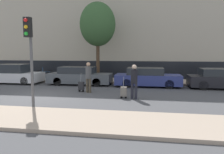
# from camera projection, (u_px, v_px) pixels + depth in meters

# --- Properties ---
(ground_plane) EXTENTS (80.00, 80.00, 0.00)m
(ground_plane) POSITION_uv_depth(u_px,v_px,m) (38.00, 97.00, 11.79)
(ground_plane) COLOR #4C4C4F
(sidewalk_far) EXTENTS (28.00, 3.00, 0.12)m
(sidewalk_far) POSITION_uv_depth(u_px,v_px,m) (78.00, 80.00, 18.64)
(sidewalk_far) COLOR tan
(sidewalk_far) RESTS_ON ground_plane
(building_facade) EXTENTS (28.00, 2.84, 12.65)m
(building_facade) POSITION_uv_depth(u_px,v_px,m) (89.00, 12.00, 21.46)
(building_facade) COLOR #B7AD99
(building_facade) RESTS_ON ground_plane
(parked_car_0) EXTENTS (3.99, 1.87, 1.49)m
(parked_car_0) POSITION_uv_depth(u_px,v_px,m) (15.00, 74.00, 16.96)
(parked_car_0) COLOR silver
(parked_car_0) RESTS_ON ground_plane
(parked_car_1) EXTENTS (4.68, 1.70, 1.33)m
(parked_car_1) POSITION_uv_depth(u_px,v_px,m) (79.00, 76.00, 16.23)
(parked_car_1) COLOR #4C5156
(parked_car_1) RESTS_ON ground_plane
(parked_car_2) EXTENTS (4.54, 1.81, 1.32)m
(parked_car_2) POSITION_uv_depth(u_px,v_px,m) (147.00, 78.00, 15.36)
(parked_car_2) COLOR navy
(parked_car_2) RESTS_ON ground_plane
(parked_car_3) EXTENTS (4.03, 1.88, 1.33)m
(parked_car_3) POSITION_uv_depth(u_px,v_px,m) (220.00, 79.00, 14.48)
(parked_car_3) COLOR black
(parked_car_3) RESTS_ON ground_plane
(pedestrian_left) EXTENTS (0.34, 0.34, 1.81)m
(pedestrian_left) POSITION_uv_depth(u_px,v_px,m) (88.00, 75.00, 12.93)
(pedestrian_left) COLOR #4C4233
(pedestrian_left) RESTS_ON ground_plane
(trolley_left) EXTENTS (0.34, 0.29, 1.14)m
(trolley_left) POSITION_uv_depth(u_px,v_px,m) (81.00, 86.00, 13.27)
(trolley_left) COLOR #262628
(trolley_left) RESTS_ON ground_plane
(pedestrian_right) EXTENTS (0.35, 0.34, 1.77)m
(pedestrian_right) POSITION_uv_depth(u_px,v_px,m) (134.00, 80.00, 11.10)
(pedestrian_right) COLOR #23232D
(pedestrian_right) RESTS_ON ground_plane
(trolley_right) EXTENTS (0.34, 0.29, 1.15)m
(trolley_right) POSITION_uv_depth(u_px,v_px,m) (124.00, 92.00, 11.35)
(trolley_right) COLOR slate
(trolley_right) RESTS_ON ground_plane
(traffic_light) EXTENTS (0.28, 0.47, 3.81)m
(traffic_light) POSITION_uv_depth(u_px,v_px,m) (29.00, 45.00, 9.01)
(traffic_light) COLOR #515154
(traffic_light) RESTS_ON ground_plane
(parked_bicycle) EXTENTS (1.77, 0.06, 0.96)m
(parked_bicycle) POSITION_uv_depth(u_px,v_px,m) (45.00, 74.00, 19.36)
(parked_bicycle) COLOR black
(parked_bicycle) RESTS_ON sidewalk_far
(bare_tree_near_crossing) EXTENTS (2.89, 2.89, 6.31)m
(bare_tree_near_crossing) POSITION_uv_depth(u_px,v_px,m) (98.00, 25.00, 17.64)
(bare_tree_near_crossing) COLOR #4C3826
(bare_tree_near_crossing) RESTS_ON sidewalk_far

